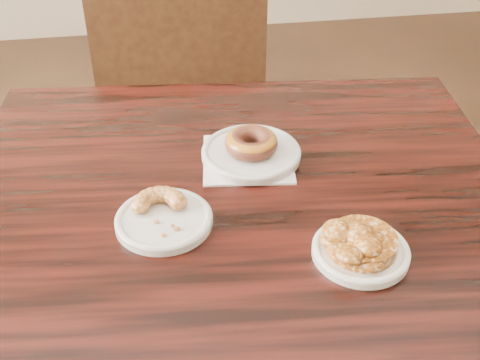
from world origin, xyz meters
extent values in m
cube|color=white|center=(-0.21, 0.04, 0.75)|extent=(0.18, 0.18, 0.00)
cylinder|color=silver|center=(-0.20, 0.05, 0.76)|extent=(0.18, 0.18, 0.01)
cylinder|color=silver|center=(-0.36, -0.11, 0.76)|extent=(0.15, 0.15, 0.01)
cylinder|color=white|center=(-0.08, -0.22, 0.76)|extent=(0.14, 0.14, 0.01)
torus|color=brown|center=(-0.20, 0.05, 0.78)|extent=(0.09, 0.09, 0.03)
camera|label=1|loc=(-0.36, -0.83, 1.36)|focal=45.00mm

